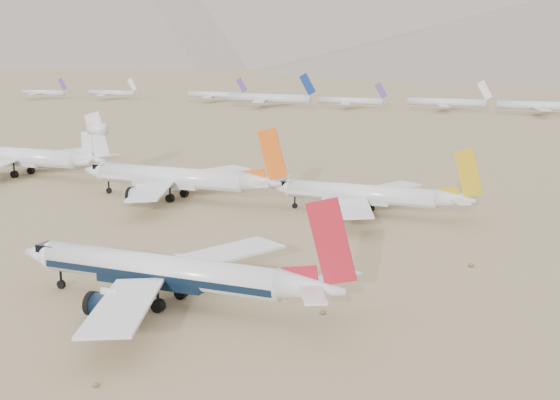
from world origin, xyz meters
name	(u,v)px	position (x,y,z in m)	size (l,w,h in m)	color
ground	(154,294)	(0.00, 0.00, 0.00)	(7000.00, 7000.00, 0.00)	#937A55
main_airliner	(173,273)	(5.20, -3.29, 4.55)	(46.92, 45.83, 16.56)	white
row2_gold_tail	(370,195)	(12.71, 59.87, 4.11)	(41.31, 40.40, 14.71)	white
row2_orange_tail	(179,179)	(-30.23, 57.87, 4.79)	(47.89, 46.85, 17.08)	white
row2_white_trijet	(26,157)	(-82.36, 68.54, 5.13)	(49.96, 48.82, 17.70)	white
desert_scrub	(31,377)	(3.53, -29.06, 0.29)	(261.14, 121.67, 0.63)	brown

